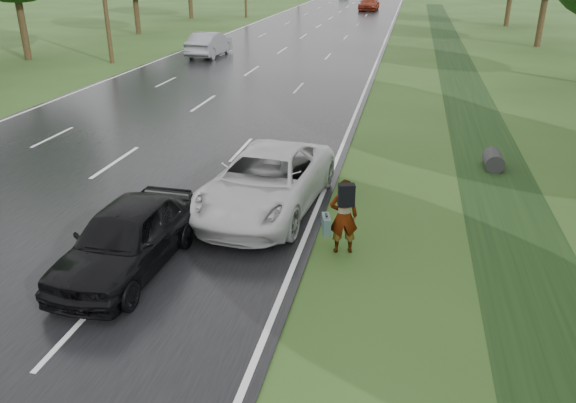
{
  "coord_description": "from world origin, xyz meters",
  "views": [
    {
      "loc": [
        8.76,
        -7.12,
        5.87
      ],
      "look_at": [
        6.55,
        3.22,
        1.3
      ],
      "focal_mm": 35.0,
      "sensor_mm": 36.0,
      "label": 1
    }
  ],
  "objects_px": {
    "pedestrian": "(343,215)",
    "white_pickup": "(266,181)",
    "silver_sedan": "(209,44)",
    "dark_sedan": "(127,238)"
  },
  "relations": [
    {
      "from": "silver_sedan",
      "to": "white_pickup",
      "type": "bearing_deg",
      "value": 114.15
    },
    {
      "from": "pedestrian",
      "to": "white_pickup",
      "type": "height_order",
      "value": "pedestrian"
    },
    {
      "from": "dark_sedan",
      "to": "pedestrian",
      "type": "bearing_deg",
      "value": 24.64
    },
    {
      "from": "pedestrian",
      "to": "white_pickup",
      "type": "relative_size",
      "value": 0.31
    },
    {
      "from": "pedestrian",
      "to": "silver_sedan",
      "type": "relative_size",
      "value": 0.36
    },
    {
      "from": "white_pickup",
      "to": "silver_sedan",
      "type": "xyz_separation_m",
      "value": [
        -9.6,
        23.0,
        0.03
      ]
    },
    {
      "from": "pedestrian",
      "to": "white_pickup",
      "type": "distance_m",
      "value": 2.81
    },
    {
      "from": "pedestrian",
      "to": "dark_sedan",
      "type": "xyz_separation_m",
      "value": [
        -4.14,
        -1.71,
        -0.12
      ]
    },
    {
      "from": "silver_sedan",
      "to": "dark_sedan",
      "type": "bearing_deg",
      "value": 107.48
    },
    {
      "from": "dark_sedan",
      "to": "silver_sedan",
      "type": "bearing_deg",
      "value": 108.18
    }
  ]
}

